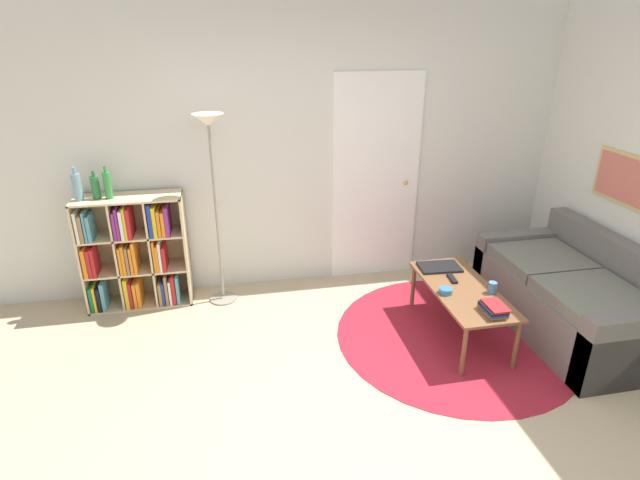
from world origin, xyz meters
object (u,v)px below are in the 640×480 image
Objects in this scene: bookshelf at (134,253)px; bowl at (446,291)px; bottle_middle at (96,187)px; couch at (575,298)px; bottle_right at (108,185)px; cup at (492,288)px; coffee_table at (462,293)px; bottle_left at (77,187)px; laptop at (440,267)px; floor_lamp at (211,153)px.

bowl is at bearing -23.97° from bookshelf.
bowl is 3.01m from bottle_middle.
bottle_middle is (-3.88, 1.15, 0.85)m from couch.
cup is at bearing -21.17° from bottle_right.
coffee_table is 3.29m from bottle_left.
bottle_middle reaches higher than cup.
cup is 0.32× the size of bottle_left.
laptop is (-0.03, 0.38, 0.05)m from coffee_table.
bottle_left is (-1.11, 0.07, -0.25)m from floor_lamp.
bowl is 0.37m from cup.
bowl is at bearing -162.31° from coffee_table.
couch is at bearing -17.40° from bookshelf.
bottle_left is 1.18× the size of bottle_middle.
coffee_table is 3.07m from bottle_right.
bottle_middle reaches higher than couch.
bookshelf is 3.63× the size of bottle_left.
bookshelf is 3.63× the size of bottle_right.
coffee_table is 0.38m from laptop.
bowl is 1.14× the size of cup.
laptop is at bearing -13.35° from bottle_middle.
floor_lamp is at bearing 149.74° from bowl.
cup reaches higher than laptop.
bottle_right is (-2.98, 1.15, 0.67)m from cup.
bottle_left is at bearing 160.37° from cup.
cup is 0.38× the size of bottle_middle.
floor_lamp is at bearing -5.34° from bottle_middle.
cup is at bearing -27.11° from floor_lamp.
laptop is at bearing -14.46° from bookshelf.
bottle_middle is (-0.97, 0.09, -0.27)m from floor_lamp.
bottle_middle is at bearing 166.65° from laptop.
coffee_table is at bearing -20.40° from bottle_right.
bookshelf is at bearing 9.14° from bottle_right.
bowl reaches higher than laptop.
floor_lamp is 2.19m from laptop.
coffee_table is 3.00× the size of laptop.
bookshelf is at bearing 0.66° from bottle_middle.
bottle_middle reaches higher than coffee_table.
bottle_middle is at bearing 170.88° from bottle_right.
bottle_left is (-4.02, 1.12, 0.87)m from couch.
bottle_right is at bearing 163.37° from couch.
bowl is 2.92m from bottle_right.
bookshelf is 2.74m from bowl.
floor_lamp is 3.29m from couch.
bowl is (1.74, -1.02, -0.94)m from floor_lamp.
bowl is at bearing -22.18° from bottle_middle.
coffee_table is 11.93× the size of cup.
bottle_left is (-3.03, 1.03, 0.76)m from coffee_table.
bottle_right reaches higher than laptop.
bottle_right is (0.10, -0.02, 0.02)m from bottle_middle.
bottle_left is at bearing 164.39° from couch.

